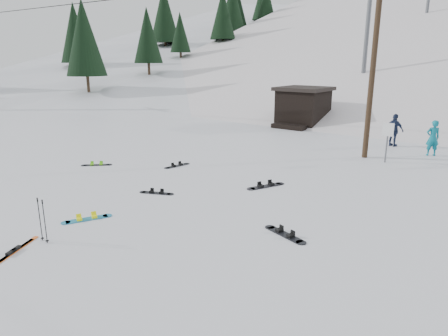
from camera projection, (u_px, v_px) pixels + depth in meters
The scene contains 18 objects.
ground at pixel (94, 249), 10.13m from camera, with size 200.00×200.00×0.00m, color silver.
ski_slope at pixel (445, 184), 55.08m from camera, with size 60.00×75.00×45.00m, color silver.
ridge_left at pixel (212, 150), 70.90m from camera, with size 34.00×85.00×38.00m, color silver.
treeline_left at pixel (188, 91), 60.73m from camera, with size 20.00×64.00×10.00m, color black, non-canonical shape.
utility_pole at pixel (374, 58), 18.34m from camera, with size 2.00×0.26×9.00m.
trail_sign at pixel (388, 135), 18.27m from camera, with size 0.50×0.09×1.85m.
lift_hut at pixel (303, 106), 28.65m from camera, with size 3.40×4.10×2.75m.
lift_tower_near at pixel (368, 19), 33.23m from camera, with size 2.20×0.36×8.00m.
hero_snowboard at pixel (87, 219), 11.97m from camera, with size 0.78×1.37×0.10m.
hero_skis at pixel (13, 252), 9.91m from camera, with size 0.97×1.69×0.10m.
ski_poles at pixel (42, 220), 10.37m from camera, with size 0.33×0.09×1.20m.
board_scatter_a at pixel (157, 193), 14.30m from camera, with size 1.19×0.69×0.09m.
board_scatter_b at pixel (177, 166), 17.95m from camera, with size 0.42×1.35×0.10m.
board_scatter_c at pixel (97, 165), 18.09m from camera, with size 1.05×1.04×0.10m.
board_scatter_d at pixel (285, 234), 10.91m from camera, with size 1.44×0.62×0.10m.
board_scatter_f at pixel (266, 186), 15.06m from camera, with size 0.82×1.55×0.12m.
skier_teal at pixel (433, 138), 19.71m from camera, with size 0.65×0.42×1.77m, color #0D7286.
skier_navy at pixel (394, 130), 21.84m from camera, with size 1.05×0.44×1.79m, color #1A2542.
Camera 1 is at (8.29, -5.24, 4.65)m, focal length 32.00 mm.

